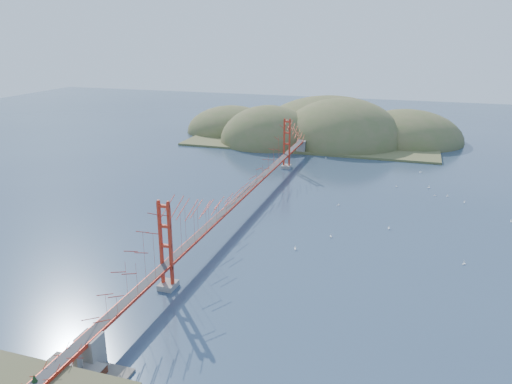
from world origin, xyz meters
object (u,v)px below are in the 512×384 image
(sailboat_0, at_px, (389,228))
(sailboat_1, at_px, (331,236))
(fort, at_px, (84,371))
(bridge, at_px, (245,172))

(sailboat_0, distance_m, sailboat_1, 10.53)
(fort, height_order, sailboat_1, fort)
(fort, relative_size, sailboat_1, 5.66)
(fort, height_order, sailboat_0, fort)
(bridge, xyz_separation_m, sailboat_1, (16.89, -7.72, -6.86))
(bridge, xyz_separation_m, fort, (0.40, -47.98, -6.34))
(bridge, relative_size, sailboat_1, 144.47)
(bridge, distance_m, sailboat_0, 26.37)
(bridge, bearing_deg, sailboat_1, -24.57)
(bridge, distance_m, sailboat_1, 19.80)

